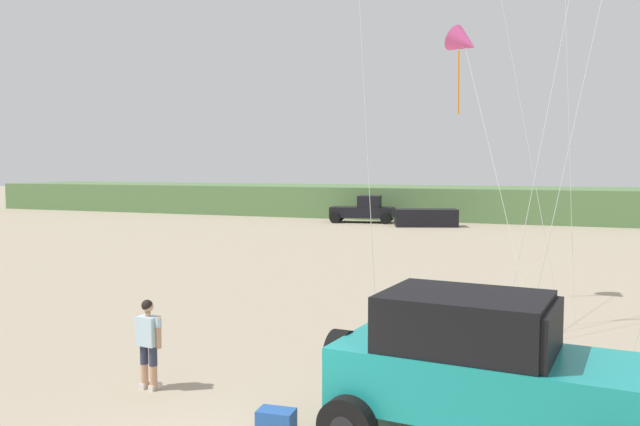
% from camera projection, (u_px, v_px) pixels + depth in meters
% --- Properties ---
extents(dune_ridge, '(90.00, 9.66, 2.47)m').
position_uv_depth(dune_ridge, '(479.00, 203.00, 51.39)').
color(dune_ridge, '#567A47').
rests_on(dune_ridge, ground_plane).
extents(jeep, '(4.95, 2.75, 2.26)m').
position_uv_depth(jeep, '(484.00, 368.00, 9.24)').
color(jeep, teal).
rests_on(jeep, ground_plane).
extents(person_watching, '(0.62, 0.34, 1.67)m').
position_uv_depth(person_watching, '(148.00, 339.00, 11.81)').
color(person_watching, tan).
rests_on(person_watching, ground_plane).
extents(cooler_box, '(0.59, 0.40, 0.38)m').
position_uv_depth(cooler_box, '(276.00, 422.00, 9.86)').
color(cooler_box, '#23519E').
rests_on(cooler_box, ground_plane).
extents(distant_pickup, '(4.86, 3.09, 1.98)m').
position_uv_depth(distant_pickup, '(364.00, 210.00, 47.50)').
color(distant_pickup, black).
rests_on(distant_pickup, ground_plane).
extents(distant_sedan, '(4.53, 3.00, 1.20)m').
position_uv_depth(distant_sedan, '(426.00, 218.00, 44.31)').
color(distant_sedan, black).
rests_on(distant_sedan, ground_plane).
extents(kite_orange_streamer, '(3.07, 5.04, 8.35)m').
position_uv_depth(kite_orange_streamer, '(464.00, 43.00, 19.01)').
color(kite_orange_streamer, '#E04C93').
rests_on(kite_orange_streamer, ground_plane).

